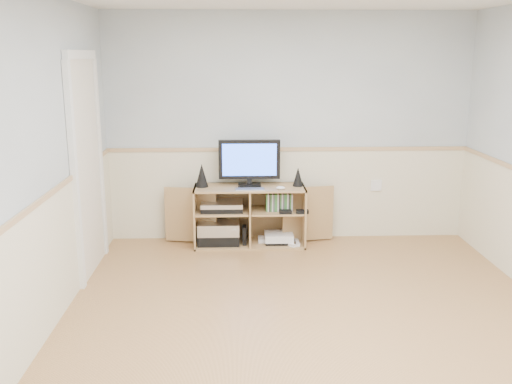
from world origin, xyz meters
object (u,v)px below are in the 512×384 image
Objects in this scene: monitor at (249,161)px; keyboard at (250,189)px; media_cabinet at (250,214)px; game_consoles at (278,238)px.

monitor reaches higher than keyboard.
monitor is 2.16× the size of keyboard.
monitor is 0.33m from keyboard.
game_consoles is (0.31, -0.07, -0.26)m from media_cabinet.
game_consoles is at bearing 20.79° from keyboard.
monitor is 0.91m from game_consoles.
keyboard is (0.00, -0.19, -0.27)m from monitor.
monitor is at bearing 88.41° from keyboard.
keyboard is at bearing -89.95° from media_cabinet.
monitor reaches higher than media_cabinet.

